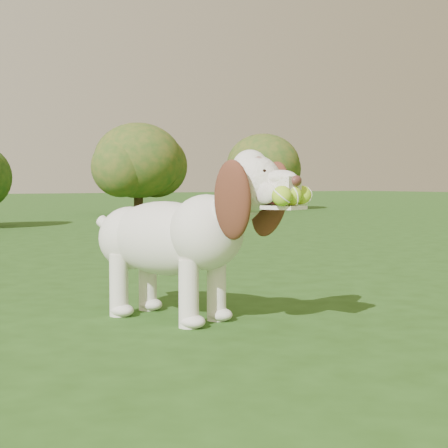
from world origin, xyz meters
TOP-DOWN VIEW (x-y plane):
  - ground at (0.00, 0.00)m, footprint 80.00×80.00m
  - dog at (0.40, -0.30)m, footprint 0.74×1.26m
  - shrub_h at (8.97, 10.98)m, footprint 1.87×1.87m
  - shrub_f at (5.10, 10.21)m, footprint 1.91×1.91m

SIDE VIEW (x-z plane):
  - ground at x=0.00m, z-range 0.00..0.00m
  - dog at x=0.40m, z-range 0.03..0.87m
  - shrub_h at x=8.97m, z-range 0.17..2.11m
  - shrub_f at x=5.10m, z-range 0.17..2.15m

